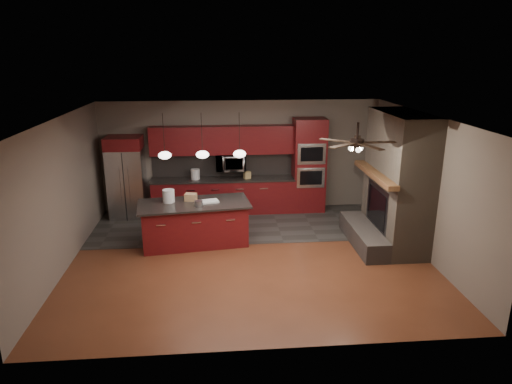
{
  "coord_description": "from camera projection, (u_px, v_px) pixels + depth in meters",
  "views": [
    {
      "loc": [
        -0.6,
        -8.36,
        3.95
      ],
      "look_at": [
        0.18,
        0.6,
        1.17
      ],
      "focal_mm": 32.0,
      "sensor_mm": 36.0,
      "label": 1
    }
  ],
  "objects": [
    {
      "name": "back_wall",
      "position": [
        241.0,
        156.0,
        11.62
      ],
      "size": [
        7.0,
        0.02,
        2.8
      ],
      "primitive_type": "cube",
      "color": "#685C53",
      "rests_on": "ground"
    },
    {
      "name": "kitchen_island",
      "position": [
        195.0,
        223.0,
        9.67
      ],
      "size": [
        2.42,
        1.33,
        0.92
      ],
      "rotation": [
        0.0,
        0.0,
        0.13
      ],
      "color": "maroon",
      "rests_on": "ground"
    },
    {
      "name": "pendant_left",
      "position": [
        165.0,
        155.0,
        9.12
      ],
      "size": [
        0.26,
        0.26,
        0.92
      ],
      "color": "black",
      "rests_on": "ceiling"
    },
    {
      "name": "paint_tray",
      "position": [
        210.0,
        201.0,
        9.58
      ],
      "size": [
        0.4,
        0.32,
        0.03
      ],
      "primitive_type": "cube",
      "rotation": [
        0.0,
        0.0,
        0.26
      ],
      "color": "white",
      "rests_on": "kitchen_island"
    },
    {
      "name": "ceiling",
      "position": [
        249.0,
        117.0,
        8.35
      ],
      "size": [
        7.0,
        6.0,
        0.02
      ],
      "primitive_type": "cube",
      "color": "white",
      "rests_on": "back_wall"
    },
    {
      "name": "counter_box",
      "position": [
        247.0,
        175.0,
        11.42
      ],
      "size": [
        0.19,
        0.17,
        0.17
      ],
      "primitive_type": "cube",
      "rotation": [
        0.0,
        0.0,
        0.37
      ],
      "color": "tan",
      "rests_on": "back_cabinetry"
    },
    {
      "name": "cardboard_box",
      "position": [
        191.0,
        197.0,
        9.66
      ],
      "size": [
        0.27,
        0.22,
        0.15
      ],
      "primitive_type": "cube",
      "rotation": [
        0.0,
        0.0,
        -0.22
      ],
      "color": "tan",
      "rests_on": "kitchen_island"
    },
    {
      "name": "pendant_center",
      "position": [
        202.0,
        154.0,
        9.19
      ],
      "size": [
        0.26,
        0.26,
        0.92
      ],
      "color": "black",
      "rests_on": "ceiling"
    },
    {
      "name": "back_cabinetry",
      "position": [
        223.0,
        178.0,
        11.48
      ],
      "size": [
        3.59,
        0.64,
        2.2
      ],
      "color": "maroon",
      "rests_on": "ground"
    },
    {
      "name": "white_bucket",
      "position": [
        169.0,
        196.0,
        9.54
      ],
      "size": [
        0.31,
        0.31,
        0.27
      ],
      "primitive_type": "cylinder",
      "rotation": [
        0.0,
        0.0,
        -0.29
      ],
      "color": "silver",
      "rests_on": "kitchen_island"
    },
    {
      "name": "ceiling_fan",
      "position": [
        357.0,
        142.0,
        7.83
      ],
      "size": [
        1.27,
        1.33,
        0.41
      ],
      "color": "black",
      "rests_on": "ceiling"
    },
    {
      "name": "right_wall",
      "position": [
        425.0,
        186.0,
        9.05
      ],
      "size": [
        0.02,
        6.0,
        2.8
      ],
      "primitive_type": "cube",
      "color": "#685C53",
      "rests_on": "ground"
    },
    {
      "name": "slate_tile_patch",
      "position": [
        244.0,
        224.0,
        10.89
      ],
      "size": [
        7.0,
        2.4,
        0.01
      ],
      "primitive_type": "cube",
      "color": "#353330",
      "rests_on": "ground"
    },
    {
      "name": "fireplace_column",
      "position": [
        395.0,
        186.0,
        9.42
      ],
      "size": [
        1.3,
        2.1,
        2.8
      ],
      "color": "brown",
      "rests_on": "ground"
    },
    {
      "name": "refrigerator",
      "position": [
        127.0,
        177.0,
        11.14
      ],
      "size": [
        0.86,
        0.75,
        2.01
      ],
      "color": "silver",
      "rests_on": "ground"
    },
    {
      "name": "paint_can",
      "position": [
        199.0,
        203.0,
        9.32
      ],
      "size": [
        0.2,
        0.2,
        0.11
      ],
      "primitive_type": "cylinder",
      "rotation": [
        0.0,
        0.0,
        -0.22
      ],
      "color": "#A4A3A8",
      "rests_on": "kitchen_island"
    },
    {
      "name": "counter_bucket",
      "position": [
        195.0,
        174.0,
        11.34
      ],
      "size": [
        0.28,
        0.28,
        0.25
      ],
      "primitive_type": "cylinder",
      "rotation": [
        0.0,
        0.0,
        0.32
      ],
      "color": "silver",
      "rests_on": "back_cabinetry"
    },
    {
      "name": "oven_tower",
      "position": [
        309.0,
        165.0,
        11.52
      ],
      "size": [
        0.8,
        0.63,
        2.38
      ],
      "color": "maroon",
      "rests_on": "ground"
    },
    {
      "name": "microwave",
      "position": [
        231.0,
        162.0,
        11.38
      ],
      "size": [
        0.73,
        0.41,
        0.5
      ],
      "primitive_type": "imported",
      "color": "silver",
      "rests_on": "back_cabinetry"
    },
    {
      "name": "left_wall",
      "position": [
        62.0,
        195.0,
        8.47
      ],
      "size": [
        0.02,
        6.0,
        2.8
      ],
      "primitive_type": "cube",
      "color": "#685C53",
      "rests_on": "ground"
    },
    {
      "name": "ground",
      "position": [
        250.0,
        257.0,
        9.17
      ],
      "size": [
        7.0,
        7.0,
        0.0
      ],
      "primitive_type": "plane",
      "color": "brown",
      "rests_on": "ground"
    },
    {
      "name": "pendant_right",
      "position": [
        240.0,
        154.0,
        9.25
      ],
      "size": [
        0.26,
        0.26,
        0.92
      ],
      "color": "black",
      "rests_on": "ceiling"
    }
  ]
}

